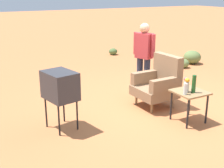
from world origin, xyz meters
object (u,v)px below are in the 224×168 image
side_table (190,96)px  tv_on_stand (60,86)px  bottle_short_clear (185,89)px  bottle_wine_green (194,84)px  armchair (159,83)px  flower_vase (187,84)px  person_standing (144,55)px

side_table → tv_on_stand: 2.32m
bottle_short_clear → bottle_wine_green: bottle_wine_green is taller
bottle_short_clear → bottle_wine_green: (-0.01, 0.20, 0.06)m
bottle_wine_green → armchair: bearing=-180.0°
bottle_wine_green → flower_vase: size_ratio=1.21×
armchair → person_standing: bearing=170.6°
side_table → person_standing: bearing=175.5°
tv_on_stand → flower_vase: 2.22m
tv_on_stand → bottle_wine_green: tv_on_stand is taller
armchair → side_table: bearing=-0.4°
armchair → bottle_wine_green: size_ratio=3.31×
flower_vase → bottle_wine_green: bearing=51.0°
armchair → side_table: armchair is taller
tv_on_stand → flower_vase: tv_on_stand is taller
side_table → flower_vase: (-0.01, -0.09, 0.23)m
bottle_wine_green → person_standing: bearing=175.9°
person_standing → bottle_short_clear: size_ratio=8.20×
armchair → flower_vase: bearing=-6.0°
armchair → bottle_wine_green: bearing=0.0°
armchair → flower_vase: size_ratio=4.00×
person_standing → flower_vase: person_standing is taller
person_standing → bottle_wine_green: size_ratio=5.12×
tv_on_stand → person_standing: 2.43m
person_standing → bottle_short_clear: person_standing is taller
person_standing → bottle_wine_green: person_standing is taller
bottle_short_clear → flower_vase: flower_vase is taller
tv_on_stand → bottle_wine_green: (0.92, 2.15, -0.04)m
armchair → side_table: (0.93, -0.01, 0.00)m
tv_on_stand → person_standing: bearing=110.0°
side_table → tv_on_stand: bearing=-111.5°
armchair → bottle_short_clear: armchair is taller
person_standing → side_table: bearing=-4.5°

